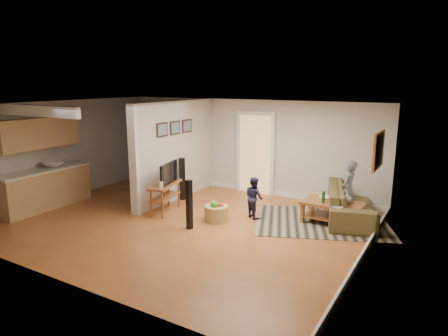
{
  "coord_description": "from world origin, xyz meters",
  "views": [
    {
      "loc": [
        4.91,
        -6.53,
        2.97
      ],
      "look_at": [
        0.55,
        0.86,
        1.1
      ],
      "focal_mm": 32.0,
      "sensor_mm": 36.0,
      "label": 1
    }
  ],
  "objects": [
    {
      "name": "sofa",
      "position": [
        3.02,
        2.2,
        0.0
      ],
      "size": [
        1.59,
        2.57,
        0.7
      ],
      "primitive_type": "imported",
      "rotation": [
        0.0,
        0.0,
        1.86
      ],
      "color": "#474123",
      "rests_on": "ground"
    },
    {
      "name": "speaker_left",
      "position": [
        0.35,
        -0.2,
        0.52
      ],
      "size": [
        0.12,
        0.12,
        1.03
      ],
      "primitive_type": "cube",
      "rotation": [
        0.0,
        0.0,
        -0.2
      ],
      "color": "black",
      "rests_on": "ground"
    },
    {
      "name": "child",
      "position": [
        3.0,
        1.97,
        0.0
      ],
      "size": [
        0.35,
        0.5,
        1.33
      ],
      "primitive_type": "imported",
      "rotation": [
        0.0,
        0.0,
        -1.63
      ],
      "color": "slate",
      "rests_on": "ground"
    },
    {
      "name": "room_shell",
      "position": [
        -1.07,
        0.43,
        1.46
      ],
      "size": [
        7.54,
        6.02,
        2.52
      ],
      "color": "beige",
      "rests_on": "ground"
    },
    {
      "name": "tv_console",
      "position": [
        -0.74,
        0.4,
        0.62
      ],
      "size": [
        0.66,
        1.14,
        0.93
      ],
      "rotation": [
        0.0,
        0.0,
        0.25
      ],
      "color": "brown",
      "rests_on": "ground"
    },
    {
      "name": "toy_basket",
      "position": [
        0.58,
        0.48,
        0.19
      ],
      "size": [
        0.52,
        0.52,
        0.46
      ],
      "color": "olive",
      "rests_on": "ground"
    },
    {
      "name": "speaker_right",
      "position": [
        -1.0,
        1.4,
        0.54
      ],
      "size": [
        0.13,
        0.13,
        1.09
      ],
      "primitive_type": "cube",
      "rotation": [
        0.0,
        0.0,
        -0.27
      ],
      "color": "black",
      "rests_on": "ground"
    },
    {
      "name": "area_rug",
      "position": [
        2.58,
        1.56,
        0.01
      ],
      "size": [
        3.33,
        2.93,
        0.01
      ],
      "primitive_type": "cube",
      "rotation": [
        0.0,
        0.0,
        0.39
      ],
      "color": "black",
      "rests_on": "ground"
    },
    {
      "name": "coffee_table",
      "position": [
        2.81,
        1.56,
        0.38
      ],
      "size": [
        1.27,
        0.78,
        0.73
      ],
      "rotation": [
        0.0,
        0.0,
        -0.05
      ],
      "color": "brown",
      "rests_on": "ground"
    },
    {
      "name": "toddler",
      "position": [
        1.18,
        1.1,
        0.0
      ],
      "size": [
        0.57,
        0.54,
        0.92
      ],
      "primitive_type": "imported",
      "rotation": [
        0.0,
        0.0,
        2.57
      ],
      "color": "#1C1D3B",
      "rests_on": "ground"
    },
    {
      "name": "ground",
      "position": [
        0.0,
        0.0,
        0.0
      ],
      "size": [
        7.5,
        7.5,
        0.0
      ],
      "primitive_type": "plane",
      "color": "brown",
      "rests_on": "ground"
    }
  ]
}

